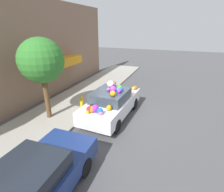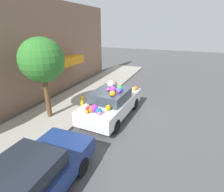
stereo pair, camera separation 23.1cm
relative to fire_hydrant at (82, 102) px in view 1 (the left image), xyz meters
name	(u,v)px [view 1 (the left image)]	position (x,y,z in m)	size (l,w,h in m)	color
ground_plane	(110,115)	(-0.08, -1.73, -0.46)	(60.00, 60.00, 0.00)	#4C4C4F
sidewalk_curb	(67,107)	(-0.08, 0.97, -0.40)	(24.00, 3.20, 0.12)	#9E998E
building_facade	(31,54)	(0.03, 3.18, 2.52)	(18.00, 1.20, 6.08)	#846651
street_tree	(41,61)	(-1.53, 1.03, 2.53)	(2.08, 2.08, 3.94)	brown
fire_hydrant	(82,102)	(0.00, 0.00, 0.00)	(0.20, 0.20, 0.70)	gold
art_car	(112,103)	(-0.13, -1.87, 0.34)	(4.41, 2.00, 1.82)	silver
parked_car_plain	(29,186)	(-5.54, -1.73, 0.25)	(4.47, 1.89, 1.37)	navy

